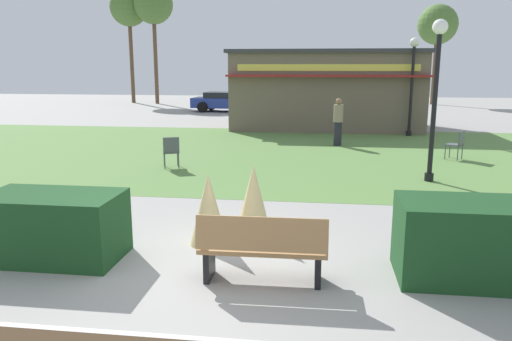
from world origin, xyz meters
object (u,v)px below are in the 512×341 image
Objects in this scene: lamppost_far at (413,74)px; cafe_chair_east at (171,150)px; cafe_chair_west at (457,143)px; tree_center_bg at (153,6)px; trash_bin at (37,214)px; tree_left_bg at (129,8)px; person_strolling at (338,122)px; park_bench at (262,248)px; parked_car_center_slot at (304,102)px; parked_car_west_slot at (227,101)px; food_kiosk at (326,89)px; tree_right_bg at (438,25)px; lamppost_mid at (436,81)px.

lamppost_far is 10.95m from cafe_chair_east.
tree_center_bg reaches higher than cafe_chair_west.
trash_bin is 31.70m from tree_left_bg.
person_strolling reaches higher than cafe_chair_west.
parked_car_center_slot is at bearing 90.82° from park_bench.
cafe_chair_west is 1.00× the size of cafe_chair_east.
cafe_chair_west is at bearing -83.72° from lamppost_far.
tree_center_bg reaches higher than trash_bin.
parked_car_west_slot is 12.32m from tree_left_bg.
tree_left_bg is at bearing 137.20° from food_kiosk.
parked_car_west_slot is (-6.04, 7.09, -1.11)m from food_kiosk.
tree_left_bg is at bearing 113.45° from cafe_chair_east.
person_strolling is (-2.96, -2.91, -1.60)m from lamppost_far.
person_strolling is 0.39× the size of parked_car_west_slot.
cafe_chair_west is at bearing -99.85° from tree_right_bg.
park_bench is at bearing -118.11° from lamppost_mid.
trash_bin is at bearing -75.15° from tree_center_bg.
park_bench is 0.44× the size of lamppost_far.
tree_right_bg reaches higher than trash_bin.
tree_left_bg is (-14.94, 18.91, 6.08)m from person_strolling.
parked_car_center_slot is (-4.62, 9.65, -1.82)m from lamppost_far.
lamppost_far is at bearing -37.02° from food_kiosk.
lamppost_mid is 4.37× the size of cafe_chair_west.
parked_car_west_slot is 10.66m from tree_center_bg.
person_strolling is 0.20× the size of tree_left_bg.
tree_center_bg is (-15.79, 15.33, 4.56)m from lamppost_far.
tree_center_bg reaches higher than lamppost_far.
cafe_chair_west is (1.42, 3.06, -1.94)m from lamppost_mid.
parked_car_center_slot is at bearing -0.01° from parked_car_west_slot.
tree_right_bg is (4.46, 17.24, 3.13)m from lamppost_far.
tree_right_bg is at bearing 74.68° from park_bench.
tree_left_bg is (-13.28, 6.35, 6.30)m from parked_car_center_slot.
cafe_chair_west is at bearing -62.90° from food_kiosk.
parked_car_west_slot is 0.51× the size of tree_left_bg.
person_strolling is at bearing 83.62° from park_bench.
parked_car_west_slot is at bearing 101.97° from park_bench.
tree_right_bg is (7.42, 20.15, 4.74)m from person_strolling.
parked_car_west_slot is (-5.15, 24.29, 0.16)m from park_bench.
food_kiosk is (-3.38, 2.55, -0.71)m from lamppost_far.
parked_car_west_slot is (-9.99, 14.82, 0.12)m from cafe_chair_west.
tree_center_bg is at bearing 134.15° from food_kiosk.
tree_right_bg is at bearing 67.64° from trash_bin.
cafe_chair_west is at bearing 16.15° from cafe_chair_east.
tree_center_bg is at bearing -17.42° from tree_left_bg.
person_strolling is at bearing -54.88° from tree_center_bg.
park_bench is 34.15m from tree_left_bg.
parked_car_west_slot is 4.80m from parked_car_center_slot.
food_kiosk is at bearing 87.05° from park_bench.
lamppost_far is at bearing 84.11° from lamppost_mid.
trash_bin is at bearing -91.85° from person_strolling.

